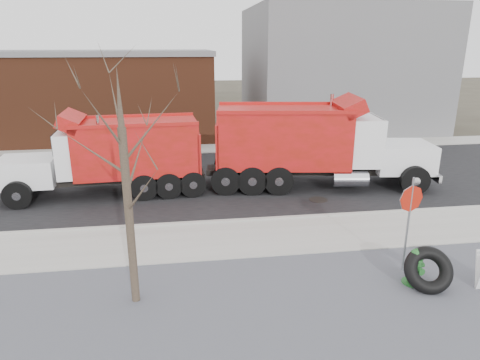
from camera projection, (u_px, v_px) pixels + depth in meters
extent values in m
plane|color=#383328|center=(254.00, 242.00, 12.64)|extent=(120.00, 120.00, 0.00)
cube|color=slate|center=(282.00, 312.00, 9.33)|extent=(60.00, 5.00, 0.03)
cube|color=#9E9B93|center=(253.00, 238.00, 12.86)|extent=(60.00, 2.50, 0.06)
cube|color=#9E9B93|center=(246.00, 220.00, 14.08)|extent=(60.00, 0.15, 0.11)
cube|color=black|center=(229.00, 179.00, 18.58)|extent=(60.00, 9.40, 0.02)
cube|color=#9E9B93|center=(217.00, 148.00, 23.95)|extent=(60.00, 2.00, 0.06)
cube|color=slate|center=(338.00, 69.00, 29.63)|extent=(12.00, 10.00, 8.00)
cube|color=#5E2E1A|center=(49.00, 97.00, 26.57)|extent=(20.00, 8.00, 5.00)
cube|color=slate|center=(43.00, 52.00, 25.77)|extent=(20.20, 8.20, 0.30)
cylinder|color=#382D23|center=(129.00, 220.00, 9.15)|extent=(0.18, 0.18, 4.00)
cone|color=#382D23|center=(119.00, 97.00, 8.36)|extent=(0.14, 0.14, 1.20)
cylinder|color=#2B732F|center=(412.00, 283.00, 10.44)|extent=(0.50, 0.50, 0.07)
cylinder|color=#2B732F|center=(414.00, 270.00, 10.33)|extent=(0.26, 0.26, 0.69)
cylinder|color=#2B732F|center=(415.00, 259.00, 10.24)|extent=(0.34, 0.34, 0.06)
sphere|color=#2B732F|center=(416.00, 254.00, 10.20)|extent=(0.27, 0.27, 0.27)
cylinder|color=#2B732F|center=(417.00, 250.00, 10.17)|extent=(0.06, 0.06, 0.07)
cylinder|color=#2B732F|center=(408.00, 268.00, 10.24)|extent=(0.16, 0.15, 0.13)
cylinder|color=#2B732F|center=(421.00, 265.00, 10.37)|extent=(0.16, 0.15, 0.13)
cylinder|color=#2B732F|center=(420.00, 271.00, 10.13)|extent=(0.20, 0.17, 0.17)
torus|color=black|center=(428.00, 270.00, 10.10)|extent=(1.30, 1.13, 1.11)
cylinder|color=gray|center=(408.00, 226.00, 10.66)|extent=(0.05, 0.05, 2.53)
cylinder|color=red|center=(411.00, 199.00, 10.44)|extent=(0.68, 0.19, 0.69)
cube|color=black|center=(314.00, 170.00, 17.49)|extent=(8.80, 2.10, 0.23)
cube|color=white|center=(401.00, 157.00, 17.33)|extent=(2.51, 2.29, 1.13)
cube|color=silver|center=(427.00, 157.00, 17.33)|extent=(0.31, 1.78, 1.02)
cube|color=white|center=(356.00, 139.00, 17.11)|extent=(1.95, 2.56, 1.84)
cube|color=black|center=(376.00, 127.00, 16.95)|extent=(0.33, 2.04, 0.82)
cube|color=red|center=(282.00, 137.00, 17.06)|extent=(5.41, 3.14, 2.25)
cylinder|color=silver|center=(330.00, 124.00, 17.89)|extent=(0.16, 0.16, 2.46)
cylinder|color=black|center=(395.00, 165.00, 18.59)|extent=(1.16, 0.46, 1.13)
cylinder|color=black|center=(415.00, 180.00, 16.48)|extent=(1.16, 0.46, 1.13)
cylinder|color=black|center=(251.00, 166.00, 18.45)|extent=(1.16, 0.46, 1.13)
cylinder|color=black|center=(252.00, 180.00, 16.57)|extent=(1.16, 0.46, 1.13)
cube|color=black|center=(108.00, 179.00, 16.51)|extent=(7.46, 1.25, 0.20)
cube|color=white|center=(28.00, 171.00, 15.82)|extent=(2.10, 1.89, 1.00)
cube|color=white|center=(80.00, 152.00, 15.99)|extent=(1.58, 2.18, 1.64)
cube|color=black|center=(57.00, 141.00, 15.71)|extent=(0.16, 1.82, 0.73)
cube|color=red|center=(137.00, 147.00, 16.36)|extent=(4.67, 2.46, 2.00)
cylinder|color=silver|center=(100.00, 145.00, 15.22)|extent=(0.13, 0.13, 2.18)
cylinder|color=black|center=(17.00, 195.00, 15.04)|extent=(1.01, 0.33, 1.00)
cylinder|color=black|center=(31.00, 179.00, 16.87)|extent=(1.01, 0.33, 1.00)
cylinder|color=black|center=(169.00, 185.00, 16.16)|extent=(1.01, 0.33, 1.00)
cylinder|color=black|center=(167.00, 172.00, 17.79)|extent=(1.01, 0.33, 1.00)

